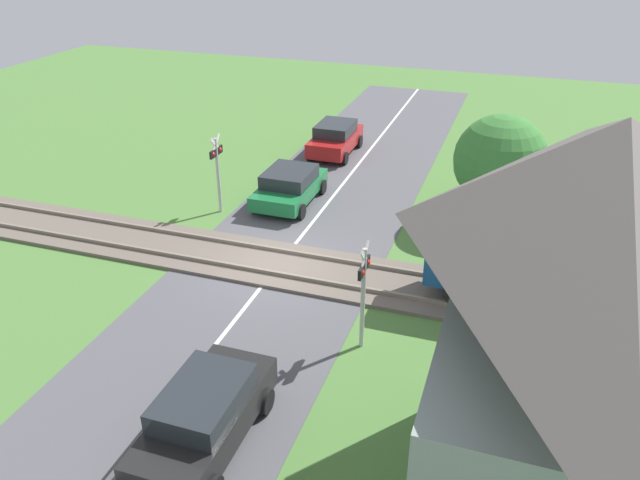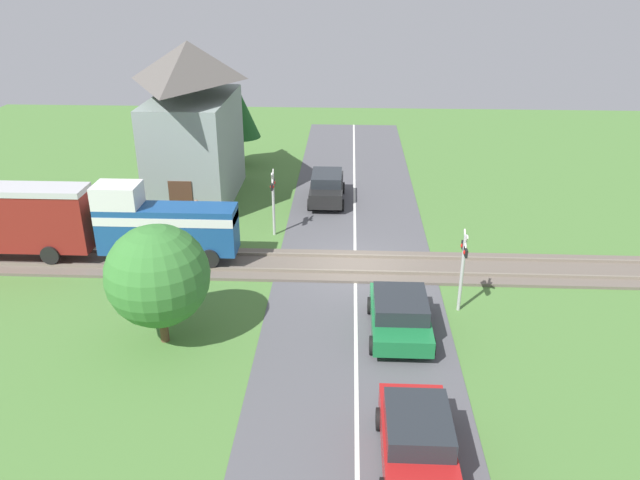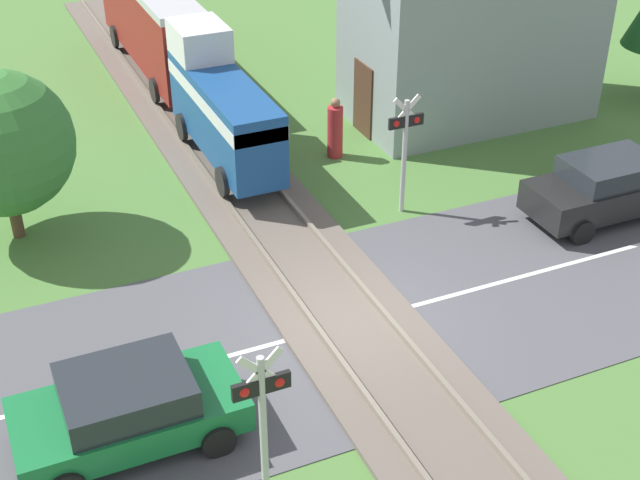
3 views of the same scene
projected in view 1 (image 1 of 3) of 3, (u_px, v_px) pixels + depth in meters
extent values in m
plane|color=#4C7A38|center=(278.00, 266.00, 20.21)|extent=(60.00, 60.00, 0.00)
cube|color=#515156|center=(278.00, 266.00, 20.20)|extent=(48.00, 6.40, 0.02)
cube|color=silver|center=(278.00, 265.00, 20.20)|extent=(48.00, 0.12, 0.00)
cube|color=#665B51|center=(278.00, 264.00, 20.18)|extent=(2.80, 48.00, 0.12)
cube|color=slate|center=(286.00, 251.00, 20.73)|extent=(0.10, 48.00, 0.12)
cube|color=slate|center=(269.00, 272.00, 19.52)|extent=(0.10, 48.00, 0.12)
cube|color=navy|center=(528.00, 261.00, 17.33)|extent=(1.35, 5.53, 1.90)
cube|color=silver|center=(531.00, 245.00, 17.09)|extent=(1.37, 5.53, 0.36)
cube|color=silver|center=(612.00, 226.00, 16.15)|extent=(1.35, 1.77, 0.90)
cylinder|color=black|center=(463.00, 268.00, 18.88)|extent=(0.14, 0.76, 0.76)
cylinder|color=black|center=(456.00, 292.00, 17.68)|extent=(0.14, 0.76, 0.76)
cylinder|color=black|center=(588.00, 288.00, 17.88)|extent=(0.14, 0.76, 0.76)
cylinder|color=black|center=(590.00, 315.00, 16.67)|extent=(0.14, 0.76, 0.76)
cube|color=#197038|center=(290.00, 189.00, 24.35)|extent=(3.83, 1.88, 0.55)
cube|color=#23282D|center=(289.00, 176.00, 24.10)|extent=(2.11, 1.73, 0.52)
cylinder|color=black|center=(301.00, 212.00, 23.17)|extent=(0.60, 0.18, 0.60)
cylinder|color=black|center=(255.00, 205.00, 23.70)|extent=(0.60, 0.18, 0.60)
cylinder|color=black|center=(323.00, 187.00, 25.26)|extent=(0.60, 0.18, 0.60)
cylinder|color=black|center=(280.00, 181.00, 25.79)|extent=(0.60, 0.18, 0.60)
cube|color=black|center=(206.00, 420.00, 13.16)|extent=(4.00, 1.64, 0.73)
cube|color=#23282D|center=(203.00, 398.00, 12.87)|extent=(2.20, 1.51, 0.51)
cylinder|color=black|center=(202.00, 386.00, 14.65)|extent=(0.60, 0.18, 0.60)
cylinder|color=black|center=(266.00, 402.00, 14.19)|extent=(0.60, 0.18, 0.60)
cylinder|color=black|center=(140.00, 469.00, 12.47)|extent=(0.60, 0.18, 0.60)
cube|color=#A81919|center=(335.00, 141.00, 29.30)|extent=(3.79, 1.70, 0.66)
cube|color=#23282D|center=(335.00, 129.00, 29.02)|extent=(2.08, 1.56, 0.53)
cylinder|color=black|center=(345.00, 158.00, 28.19)|extent=(0.60, 0.18, 0.60)
cylinder|color=black|center=(310.00, 154.00, 28.67)|extent=(0.60, 0.18, 0.60)
cylinder|color=black|center=(360.00, 142.00, 30.25)|extent=(0.60, 0.18, 0.60)
cylinder|color=black|center=(326.00, 138.00, 30.73)|extent=(0.60, 0.18, 0.60)
cylinder|color=#B7B7B7|center=(218.00, 176.00, 23.23)|extent=(0.12, 0.12, 2.92)
cube|color=black|center=(216.00, 152.00, 22.79)|extent=(0.90, 0.08, 0.28)
sphere|color=red|center=(219.00, 150.00, 23.02)|extent=(0.18, 0.18, 0.18)
sphere|color=red|center=(213.00, 154.00, 22.56)|extent=(0.18, 0.18, 0.18)
cube|color=silver|center=(216.00, 145.00, 22.66)|extent=(0.72, 0.04, 0.72)
cube|color=silver|center=(216.00, 145.00, 22.66)|extent=(0.72, 0.04, 0.72)
cylinder|color=#B7B7B7|center=(363.00, 299.00, 15.83)|extent=(0.12, 0.12, 2.92)
cube|color=black|center=(364.00, 267.00, 15.39)|extent=(0.90, 0.08, 0.28)
sphere|color=red|center=(361.00, 273.00, 15.16)|extent=(0.18, 0.18, 0.18)
sphere|color=red|center=(367.00, 262.00, 15.62)|extent=(0.18, 0.18, 0.18)
cube|color=silver|center=(364.00, 258.00, 15.26)|extent=(0.72, 0.04, 0.72)
cube|color=silver|center=(364.00, 258.00, 15.26)|extent=(0.72, 0.04, 0.72)
cube|color=gray|center=(556.00, 433.00, 10.15)|extent=(6.92, 3.77, 5.30)
pyramid|color=#5B5651|center=(616.00, 183.00, 8.10)|extent=(7.47, 4.07, 1.76)
cube|color=#472D1E|center=(544.00, 377.00, 13.81)|extent=(0.06, 1.10, 2.10)
cylinder|color=#B2282D|center=(498.00, 344.00, 15.39)|extent=(0.42, 0.42, 1.44)
sphere|color=#936B4C|center=(503.00, 315.00, 14.99)|extent=(0.26, 0.26, 0.26)
cylinder|color=brown|center=(493.00, 209.00, 22.90)|extent=(0.28, 0.28, 1.00)
sphere|color=#387A33|center=(500.00, 160.00, 22.01)|extent=(3.28, 3.28, 3.28)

